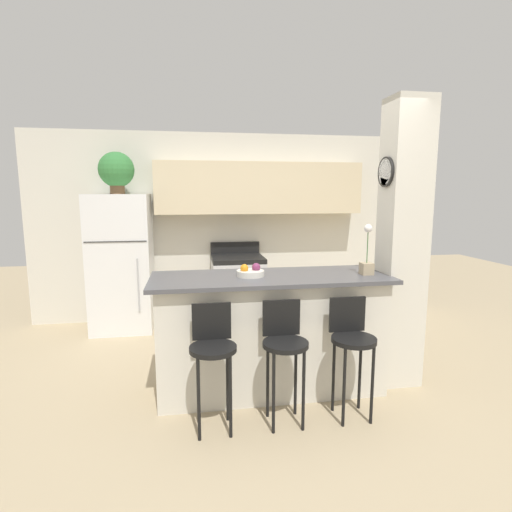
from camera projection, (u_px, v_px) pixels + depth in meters
name	position (u px, v px, depth m)	size (l,w,h in m)	color
ground_plane	(270.00, 388.00, 3.60)	(14.00, 14.00, 0.00)	tan
wall_back	(247.00, 211.00, 5.52)	(5.60, 0.38, 2.55)	silver
pillar_right	(402.00, 245.00, 3.56)	(0.38, 0.32, 2.55)	silver
counter_bar	(270.00, 333.00, 3.52)	(2.05, 0.75, 1.04)	silver
refrigerator	(121.00, 263.00, 5.06)	(0.75, 0.66, 1.73)	white
stove_range	(238.00, 289.00, 5.37)	(0.68, 0.64, 1.07)	silver
bar_stool_left	(213.00, 349.00, 2.91)	(0.34, 0.34, 0.93)	black
bar_stool_mid	(284.00, 345.00, 3.00)	(0.34, 0.34, 0.93)	black
bar_stool_right	(352.00, 341.00, 3.08)	(0.34, 0.34, 0.93)	black
potted_plant_on_fridge	(116.00, 171.00, 4.88)	(0.43, 0.43, 0.51)	brown
orchid_vase	(367.00, 259.00, 3.48)	(0.10, 0.10, 0.44)	tan
fruit_bowl	(250.00, 272.00, 3.42)	(0.24, 0.24, 0.11)	silver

